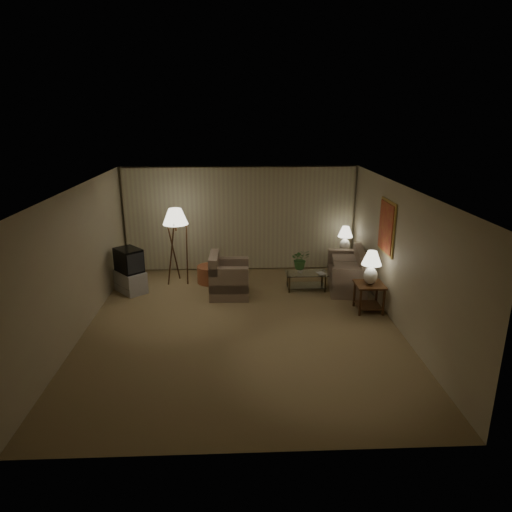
% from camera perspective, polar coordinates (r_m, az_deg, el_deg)
% --- Properties ---
extents(ground, '(7.00, 7.00, 0.00)m').
position_cam_1_polar(ground, '(9.01, -1.73, -8.68)').
color(ground, olive).
rests_on(ground, ground).
extents(room_shell, '(6.04, 7.02, 2.72)m').
position_cam_1_polar(room_shell, '(9.85, -1.82, 4.43)').
color(room_shell, '#BCB390').
rests_on(room_shell, ground).
extents(sofa, '(1.81, 1.23, 0.71)m').
position_cam_1_polar(sofa, '(10.98, 11.26, -2.11)').
color(sofa, gray).
rests_on(sofa, ground).
extents(armchair, '(0.95, 0.91, 0.77)m').
position_cam_1_polar(armchair, '(10.32, -3.34, -2.90)').
color(armchair, gray).
rests_on(armchair, ground).
extents(side_table_near, '(0.58, 0.58, 0.60)m').
position_cam_1_polar(side_table_near, '(9.78, 13.96, -4.39)').
color(side_table_near, '#38210F').
rests_on(side_table_near, ground).
extents(side_table_far, '(0.51, 0.43, 0.60)m').
position_cam_1_polar(side_table_far, '(11.88, 10.92, -0.35)').
color(side_table_far, '#38210F').
rests_on(side_table_far, ground).
extents(table_lamp_near, '(0.41, 0.41, 0.71)m').
position_cam_1_polar(table_lamp_near, '(9.57, 14.22, -1.06)').
color(table_lamp_near, white).
rests_on(table_lamp_near, side_table_near).
extents(table_lamp_far, '(0.38, 0.38, 0.65)m').
position_cam_1_polar(table_lamp_far, '(11.71, 11.09, 2.37)').
color(table_lamp_far, white).
rests_on(table_lamp_far, side_table_far).
extents(coffee_table, '(0.97, 0.53, 0.41)m').
position_cam_1_polar(coffee_table, '(10.72, 6.30, -2.80)').
color(coffee_table, silver).
rests_on(coffee_table, ground).
extents(tv_cabinet, '(1.22, 1.22, 0.50)m').
position_cam_1_polar(tv_cabinet, '(10.93, -15.40, -3.08)').
color(tv_cabinet, '#B1B1B3').
rests_on(tv_cabinet, ground).
extents(crt_tv, '(1.07, 1.07, 0.54)m').
position_cam_1_polar(crt_tv, '(10.77, -15.62, -0.49)').
color(crt_tv, black).
rests_on(crt_tv, tv_cabinet).
extents(floor_lamp, '(0.60, 0.60, 1.84)m').
position_cam_1_polar(floor_lamp, '(11.05, -9.88, 1.41)').
color(floor_lamp, '#38210F').
rests_on(floor_lamp, ground).
extents(ottoman, '(0.76, 0.76, 0.42)m').
position_cam_1_polar(ottoman, '(11.19, -5.76, -2.27)').
color(ottoman, '#9B5A34').
rests_on(ottoman, ground).
extents(vase, '(0.19, 0.19, 0.15)m').
position_cam_1_polar(vase, '(10.63, 5.54, -1.72)').
color(vase, white).
rests_on(vase, coffee_table).
extents(flowers, '(0.45, 0.40, 0.47)m').
position_cam_1_polar(flowers, '(10.53, 5.59, -0.13)').
color(flowers, '#3B7132').
rests_on(flowers, vase).
extents(book, '(0.22, 0.26, 0.02)m').
position_cam_1_polar(book, '(10.62, 7.74, -2.20)').
color(book, olive).
rests_on(book, coffee_table).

